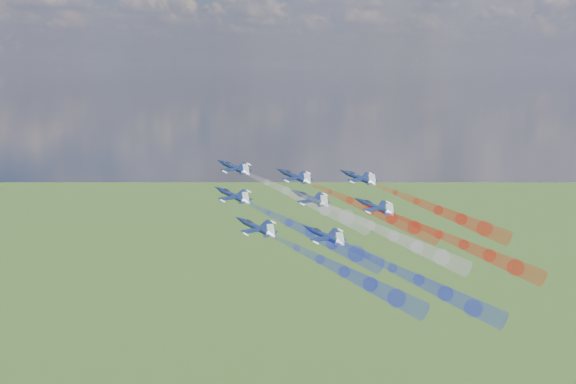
% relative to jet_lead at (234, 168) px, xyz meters
% --- Properties ---
extents(jet_lead, '(12.93, 10.99, 6.45)m').
position_rel_jet_lead_xyz_m(jet_lead, '(0.00, 0.00, 0.00)').
color(jet_lead, black).
extents(trail_lead, '(33.72, 10.60, 12.20)m').
position_rel_jet_lead_xyz_m(trail_lead, '(20.63, -4.17, -5.33)').
color(trail_lead, white).
extents(jet_inner_left, '(12.93, 10.99, 6.45)m').
position_rel_jet_lead_xyz_m(jet_inner_left, '(6.94, -12.49, -4.14)').
color(jet_inner_left, black).
extents(trail_inner_left, '(33.72, 10.60, 12.20)m').
position_rel_jet_lead_xyz_m(trail_inner_left, '(27.57, -16.67, -9.47)').
color(trail_inner_left, '#1A27E2').
extents(jet_inner_right, '(12.93, 10.99, 6.45)m').
position_rel_jet_lead_xyz_m(jet_inner_right, '(13.40, 5.48, -2.00)').
color(jet_inner_right, black).
extents(trail_inner_right, '(33.72, 10.60, 12.20)m').
position_rel_jet_lead_xyz_m(trail_inner_right, '(34.02, 1.31, -7.33)').
color(trail_inner_right, red).
extents(jet_outer_left, '(12.93, 10.99, 6.45)m').
position_rel_jet_lead_xyz_m(jet_outer_left, '(18.76, -23.42, -7.85)').
color(jet_outer_left, black).
extents(trail_outer_left, '(33.72, 10.60, 12.20)m').
position_rel_jet_lead_xyz_m(trail_outer_left, '(39.39, -27.59, -13.18)').
color(trail_outer_left, '#1A27E2').
extents(jet_center_third, '(12.93, 10.99, 6.45)m').
position_rel_jet_lead_xyz_m(jet_center_third, '(21.90, -4.12, -5.02)').
color(jet_center_third, black).
extents(trail_center_third, '(33.72, 10.60, 12.20)m').
position_rel_jet_lead_xyz_m(trail_center_third, '(42.52, -8.29, -10.35)').
color(trail_center_third, white).
extents(jet_outer_right, '(12.93, 10.99, 6.45)m').
position_rel_jet_lead_xyz_m(jet_outer_right, '(26.53, 13.85, -2.55)').
color(jet_outer_right, black).
extents(trail_outer_right, '(33.72, 10.60, 12.20)m').
position_rel_jet_lead_xyz_m(trail_outer_right, '(47.16, 9.67, -7.88)').
color(trail_outer_right, red).
extents(jet_rear_left, '(12.93, 10.99, 6.45)m').
position_rel_jet_lead_xyz_m(jet_rear_left, '(31.06, -17.44, -9.53)').
color(jet_rear_left, black).
extents(trail_rear_left, '(33.72, 10.60, 12.20)m').
position_rel_jet_lead_xyz_m(trail_rear_left, '(51.68, -21.62, -14.86)').
color(trail_rear_left, '#1A27E2').
extents(jet_rear_right, '(12.93, 10.99, 6.45)m').
position_rel_jet_lead_xyz_m(jet_rear_right, '(35.18, 1.04, -6.62)').
color(jet_rear_right, black).
extents(trail_rear_right, '(33.72, 10.60, 12.20)m').
position_rel_jet_lead_xyz_m(trail_rear_right, '(55.80, -3.14, -11.95)').
color(trail_rear_right, red).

